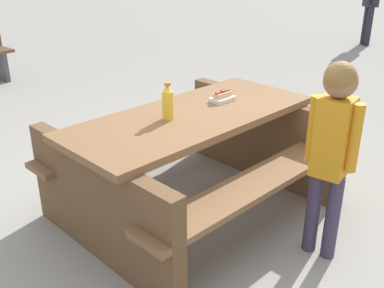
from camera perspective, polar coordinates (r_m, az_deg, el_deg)
The scene contains 5 objects.
ground_plane at distance 3.39m, azimuth 0.00°, elevation -8.14°, with size 30.00×30.00×0.00m, color gray.
picnic_table at distance 3.18m, azimuth 0.00°, elevation -1.32°, with size 1.89×1.51×0.75m.
soda_bottle at distance 2.93m, azimuth -3.06°, elevation 5.25°, with size 0.08×0.08×0.25m.
hotdog_tray at distance 3.31m, azimuth 3.86°, elevation 5.94°, with size 0.19×0.12×0.08m.
child_in_coat at distance 2.69m, azimuth 17.31°, elevation 0.70°, with size 0.20×0.30×1.23m.
Camera 1 is at (-2.16, -1.91, 1.80)m, focal length 42.33 mm.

